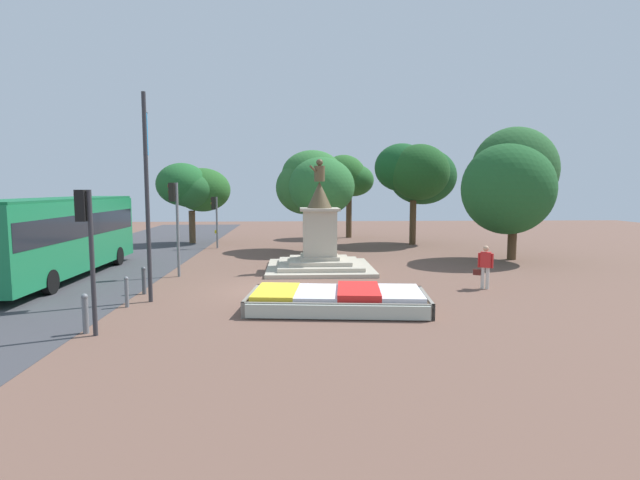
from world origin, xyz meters
TOP-DOWN VIEW (x-y plane):
  - ground_plane at (0.00, 0.00)m, footprint 76.94×76.94m
  - street_asphalt_strip at (-9.06, 0.00)m, footprint 8.00×67.32m
  - flower_planter at (2.00, -2.99)m, footprint 5.90×3.38m
  - statue_monument at (1.77, 4.71)m, footprint 4.87×4.87m
  - traffic_light_near_crossing at (-4.66, -5.51)m, footprint 0.41×0.29m
  - traffic_light_mid_block at (-4.49, 3.14)m, footprint 0.41×0.29m
  - traffic_light_far_corner at (-4.43, 13.29)m, footprint 0.42×0.31m
  - banner_pole at (-4.24, -1.64)m, footprint 0.14×0.57m
  - city_bus at (-9.34, 2.84)m, footprint 2.65×11.40m
  - pedestrian_with_handbag at (7.82, -0.08)m, footprint 0.67×0.44m
  - kerb_bollard_south at (-4.89, -5.29)m, footprint 0.17×0.17m
  - kerb_bollard_mid_a at (-4.78, -2.39)m, footprint 0.14×0.14m
  - kerb_bollard_mid_b at (-4.82, -0.42)m, footprint 0.16×0.16m
  - park_tree_far_left at (8.79, 14.96)m, footprint 5.66×5.27m
  - park_tree_behind_statue at (-6.29, 15.90)m, footprint 4.81×4.39m
  - park_tree_far_right at (4.53, 19.62)m, footprint 4.04×3.51m
  - park_tree_street_side at (1.76, 11.82)m, footprint 4.68×5.31m
  - park_tree_mid_canopy at (11.91, 7.34)m, footprint 5.29×5.25m

SIDE VIEW (x-z plane):
  - ground_plane at x=0.00m, z-range 0.00..0.00m
  - street_asphalt_strip at x=-9.06m, z-range 0.00..0.01m
  - flower_planter at x=2.00m, z-range -0.05..0.63m
  - kerb_bollard_mid_a at x=-4.78m, z-range 0.02..1.02m
  - kerb_bollard_mid_b at x=-4.82m, z-range 0.03..1.03m
  - kerb_bollard_south at x=-4.89m, z-range 0.03..1.10m
  - pedestrian_with_handbag at x=7.82m, z-range 0.10..1.76m
  - statue_monument at x=1.77m, z-range -1.41..3.73m
  - city_bus at x=-9.34m, z-range 0.25..3.65m
  - traffic_light_far_corner at x=-4.43m, z-range 0.63..3.88m
  - traffic_light_near_crossing at x=-4.66m, z-range 0.75..4.53m
  - traffic_light_mid_block at x=-4.49m, z-range 0.79..4.83m
  - banner_pole at x=-4.24m, z-range 0.16..7.08m
  - park_tree_behind_statue at x=-6.29m, z-range 1.06..6.54m
  - park_tree_street_side at x=1.76m, z-range 1.04..7.16m
  - park_tree_mid_canopy at x=11.91m, z-range 0.79..7.81m
  - park_tree_far_right at x=4.53m, z-range 1.46..7.77m
  - park_tree_far_left at x=8.79m, z-range 1.42..8.19m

